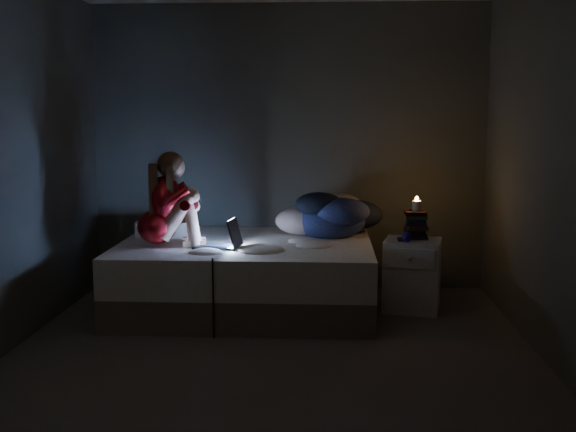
# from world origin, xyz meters

# --- Properties ---
(floor) EXTENTS (3.60, 3.80, 0.02)m
(floor) POSITION_xyz_m (0.00, 0.00, -0.01)
(floor) COLOR #403D3A
(floor) RESTS_ON ground
(wall_back) EXTENTS (3.60, 0.02, 2.60)m
(wall_back) POSITION_xyz_m (0.00, 1.91, 1.30)
(wall_back) COLOR #4B4D47
(wall_back) RESTS_ON ground
(wall_front) EXTENTS (3.60, 0.02, 2.60)m
(wall_front) POSITION_xyz_m (0.00, -1.91, 1.30)
(wall_front) COLOR #4B4D47
(wall_front) RESTS_ON ground
(wall_left) EXTENTS (0.02, 3.80, 2.60)m
(wall_left) POSITION_xyz_m (-1.81, 0.00, 1.30)
(wall_left) COLOR #4B4D47
(wall_left) RESTS_ON ground
(wall_right) EXTENTS (0.02, 3.80, 2.60)m
(wall_right) POSITION_xyz_m (1.81, 0.00, 1.30)
(wall_right) COLOR #4B4D47
(wall_right) RESTS_ON ground
(bed) EXTENTS (2.06, 1.54, 0.57)m
(bed) POSITION_xyz_m (-0.30, 1.10, 0.28)
(bed) COLOR beige
(bed) RESTS_ON ground
(pillow) EXTENTS (0.45, 0.32, 0.13)m
(pillow) POSITION_xyz_m (-1.05, 1.41, 0.63)
(pillow) COLOR white
(pillow) RESTS_ON bed
(woman) EXTENTS (0.52, 0.40, 0.76)m
(woman) POSITION_xyz_m (-0.98, 0.86, 0.95)
(woman) COLOR #6E000C
(woman) RESTS_ON bed
(laptop) EXTENTS (0.38, 0.29, 0.24)m
(laptop) POSITION_xyz_m (-0.50, 0.84, 0.69)
(laptop) COLOR black
(laptop) RESTS_ON bed
(clothes_pile) EXTENTS (0.82, 0.74, 0.40)m
(clothes_pile) POSITION_xyz_m (0.38, 1.43, 0.77)
(clothes_pile) COLOR #1E1F4F
(clothes_pile) RESTS_ON bed
(nightstand) EXTENTS (0.52, 0.48, 0.59)m
(nightstand) POSITION_xyz_m (1.07, 1.13, 0.30)
(nightstand) COLOR beige
(nightstand) RESTS_ON ground
(book_stack) EXTENTS (0.19, 0.25, 0.23)m
(book_stack) POSITION_xyz_m (1.10, 1.20, 0.71)
(book_stack) COLOR black
(book_stack) RESTS_ON nightstand
(candle) EXTENTS (0.07, 0.07, 0.08)m
(candle) POSITION_xyz_m (1.10, 1.20, 0.86)
(candle) COLOR beige
(candle) RESTS_ON book_stack
(phone) EXTENTS (0.09, 0.15, 0.01)m
(phone) POSITION_xyz_m (0.98, 1.09, 0.60)
(phone) COLOR black
(phone) RESTS_ON nightstand
(blue_orb) EXTENTS (0.08, 0.08, 0.08)m
(blue_orb) POSITION_xyz_m (1.03, 1.01, 0.63)
(blue_orb) COLOR #1A0868
(blue_orb) RESTS_ON nightstand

